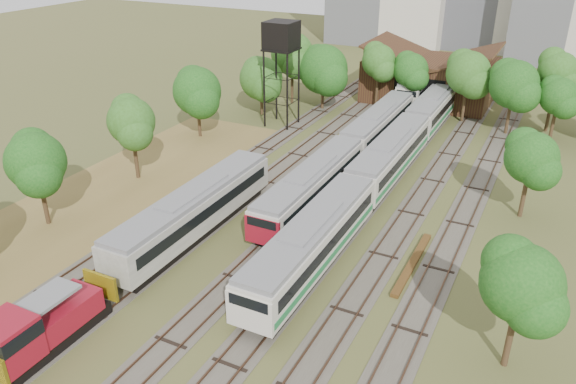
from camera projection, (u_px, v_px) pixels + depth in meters
The scene contains 13 objects.
dry_grass_patch at pixel (41, 240), 42.70m from camera, with size 14.00×60.00×0.04m, color brown.
tracks at pixel (337, 197), 49.29m from camera, with size 24.60×80.00×0.19m.
railcar_red_set at pixel (349, 152), 54.02m from camera, with size 2.82×34.58×3.49m.
railcar_green_set at pixel (390, 157), 52.44m from camera, with size 3.04×52.08×3.77m.
railcar_rear at pixel (422, 84), 75.83m from camera, with size 2.98×16.08×3.68m.
shunter_locomotive at pixel (38, 329), 31.01m from camera, with size 2.61×8.10×3.41m.
old_grey_coach at pixel (195, 211), 42.76m from camera, with size 2.97×18.00×3.67m.
water_tower at pixel (281, 38), 62.44m from camera, with size 3.46×3.46×11.96m.
rail_pile_far at pixel (412, 263), 39.62m from camera, with size 0.54×8.66×0.28m, color brown.
maintenance_shed at pixel (430, 79), 74.61m from camera, with size 16.45×11.55×7.58m.
tree_band_left at pixel (134, 126), 51.22m from camera, with size 7.57×55.46×7.85m.
tree_band_far at pixel (426, 73), 66.13m from camera, with size 43.24×9.05×9.26m.
tree_band_right at pixel (540, 162), 43.21m from camera, with size 5.47×42.65×7.49m.
Camera 1 is at (15.45, -16.28, 22.03)m, focal length 35.00 mm.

